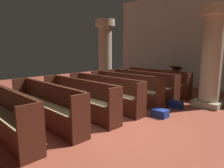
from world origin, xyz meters
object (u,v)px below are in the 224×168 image
pillar_far_side (105,53)px  lectern (175,80)px  pew_row_3 (104,91)px  pew_row_0 (155,81)px  kneeler_box_navy (175,104)px  pew_row_1 (141,84)px  pew_row_4 (78,96)px  pew_row_6 (3,111)px  hymn_book (128,70)px  pew_row_2 (124,87)px  pillar_aisle_side (212,55)px  kneeler_box_blue (160,113)px  pew_row_5 (46,103)px

pillar_far_side → lectern: bearing=37.6°
pew_row_3 → pew_row_0: bearing=90.0°
kneeler_box_navy → pew_row_1: bearing=166.8°
pew_row_4 → pew_row_6: (0.00, -1.93, 0.00)m
pew_row_4 → kneeler_box_navy: pew_row_4 is taller
hymn_book → kneeler_box_navy: 2.64m
pew_row_1 → pillar_far_side: (-2.23, 0.24, 1.11)m
pew_row_2 → kneeler_box_navy: (1.62, 0.58, -0.42)m
pew_row_3 → pillar_aisle_side: (2.28, 2.48, 1.11)m
kneeler_box_blue → lectern: bearing=111.9°
pew_row_1 → pillar_aisle_side: (2.28, 0.55, 1.11)m
lectern → kneeler_box_blue: lectern is taller
pew_row_4 → hymn_book: 3.22m
pew_row_0 → pew_row_2: size_ratio=1.00×
pew_row_3 → pillar_far_side: (-2.23, 2.18, 1.11)m
pew_row_2 → lectern: bearing=84.8°
pew_row_6 → kneeler_box_navy: bearing=70.0°
pew_row_6 → kneeler_box_navy: size_ratio=6.94×
pillar_far_side → kneeler_box_navy: 4.19m
pew_row_2 → pillar_far_side: bearing=151.5°
pew_row_1 → pew_row_5: 3.86m
pew_row_2 → hymn_book: hymn_book is taller
pew_row_1 → lectern: 2.20m
pillar_far_side → kneeler_box_navy: (3.85, -0.63, -1.52)m
lectern → hymn_book: (-1.08, -1.99, 0.53)m
pew_row_1 → pew_row_4: same height
pew_row_2 → kneeler_box_blue: bearing=-15.8°
pew_row_5 → pillar_far_side: bearing=118.5°
pew_row_0 → pillar_aisle_side: bearing=-10.3°
pew_row_5 → hymn_book: 4.16m
pew_row_3 → pew_row_5: same height
pew_row_6 → pillar_far_side: (-2.23, 5.07, 1.11)m
pew_row_6 → lectern: lectern is taller
pillar_far_side → lectern: 3.38m
pew_row_1 → pew_row_4: bearing=-90.0°
kneeler_box_blue → pew_row_6: bearing=-117.4°
pew_row_0 → pew_row_2: (0.00, -1.93, 0.00)m
pew_row_0 → pillar_aisle_side: size_ratio=0.96×
pew_row_5 → pillar_aisle_side: (2.28, 4.42, 1.11)m
pew_row_1 → pillar_far_side: pillar_far_side is taller
pew_row_3 → pew_row_1: bearing=90.0°
pew_row_6 → lectern: bearing=87.7°
pew_row_1 → pew_row_3: 1.93m
pillar_far_side → kneeler_box_navy: size_ratio=7.25×
pew_row_1 → pew_row_6: (0.00, -4.83, 0.00)m
pew_row_0 → pew_row_2: same height
pillar_aisle_side → pew_row_4: bearing=-123.5°
pew_row_2 → pillar_aisle_side: (2.28, 1.52, 1.11)m
pillar_far_side → hymn_book: pillar_far_side is taller
pew_row_3 → pillar_aisle_side: bearing=47.4°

